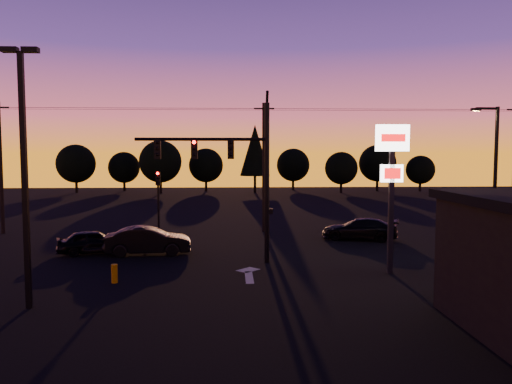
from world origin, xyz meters
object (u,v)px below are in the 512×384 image
secondary_signal (158,194)px  car_left (94,242)px  parking_lot_light (24,160)px  pylon_sign (392,166)px  bollard (114,274)px  streetlight (494,173)px  car_mid (148,241)px  car_right (360,229)px  traffic_signal_mast (235,165)px  suv_parked (501,288)px

secondary_signal → car_left: 5.98m
parking_lot_light → pylon_sign: size_ratio=1.34×
secondary_signal → bollard: bearing=-91.3°
streetlight → car_mid: 19.12m
parking_lot_light → car_mid: size_ratio=1.98×
streetlight → bollard: streetlight is taller
bollard → secondary_signal: bearing=88.7°
bollard → streetlight: bearing=15.0°
car_mid → car_right: 13.37m
traffic_signal_mast → parking_lot_light: 10.19m
car_right → traffic_signal_mast: bearing=-35.0°
parking_lot_light → traffic_signal_mast: bearing=43.4°
pylon_sign → car_mid: pylon_sign is taller
traffic_signal_mast → bollard: traffic_signal_mast is taller
traffic_signal_mast → parking_lot_light: (-7.40, -6.99, 0.33)m
secondary_signal → car_left: (-2.86, -4.77, -2.20)m
traffic_signal_mast → streetlight: (14.01, 1.51, -0.52)m
parking_lot_light → car_right: parking_lot_light is taller
parking_lot_light → car_right: (15.40, 13.40, -4.58)m
car_right → suv_parked: size_ratio=1.09×
streetlight → car_mid: (-18.75, 0.84, -3.66)m
pylon_sign → suv_parked: pylon_sign is taller
streetlight → bollard: bearing=-165.0°
parking_lot_light → car_left: 10.76m
car_mid → suv_parked: size_ratio=1.06×
bollard → car_right: (13.16, 10.04, 0.29)m
parking_lot_light → suv_parked: bearing=-1.5°
streetlight → suv_parked: size_ratio=1.83×
traffic_signal_mast → secondary_signal: traffic_signal_mast is taller
traffic_signal_mast → pylon_sign: bearing=-19.4°
pylon_sign → suv_parked: (2.52, -4.95, -4.31)m
traffic_signal_mast → parking_lot_light: bearing=-136.6°
secondary_signal → pylon_sign: pylon_sign is taller
pylon_sign → car_left: bearing=160.7°
traffic_signal_mast → car_left: bearing=160.7°
streetlight → suv_parked: (-4.39, -8.95, -3.81)m
secondary_signal → pylon_sign: (12.00, -9.99, 2.05)m
car_left → car_right: size_ratio=0.81×
pylon_sign → streetlight: bearing=30.1°
bollard → car_right: 16.56m
car_mid → suv_parked: car_mid is taller
bollard → car_left: size_ratio=0.21×
secondary_signal → streetlight: streetlight is taller
traffic_signal_mast → car_mid: size_ratio=1.86×
pylon_sign → car_mid: 13.45m
traffic_signal_mast → pylon_sign: traffic_signal_mast is taller
traffic_signal_mast → parking_lot_light: parking_lot_light is taller
traffic_signal_mast → car_left: 9.27m
streetlight → car_right: bearing=140.8°
parking_lot_light → bollard: bearing=56.3°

